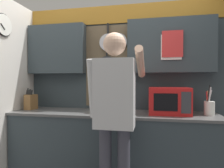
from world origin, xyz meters
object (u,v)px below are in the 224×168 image
Objects in this scene: microwave at (169,101)px; knife_block at (31,102)px; utensil_crock at (209,107)px; person at (115,107)px.

knife_block is (-1.81, 0.00, -0.05)m from microwave.
person is (-0.99, -0.55, 0.04)m from utensil_crock.
microwave is 0.44m from utensil_crock.
utensil_crock is 1.13m from person.
microwave reaches higher than knife_block.
utensil_crock is (0.44, 0.00, -0.06)m from microwave.
person is at bearing -135.30° from microwave.
microwave is at bearing 44.70° from person.
knife_block is 0.84× the size of utensil_crock.
microwave is 0.77m from person.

